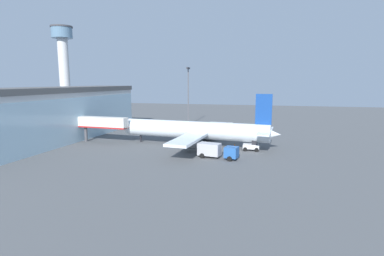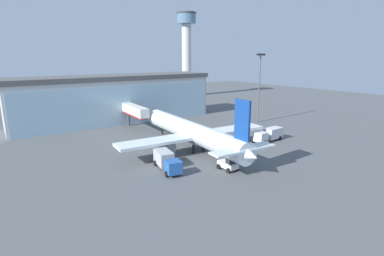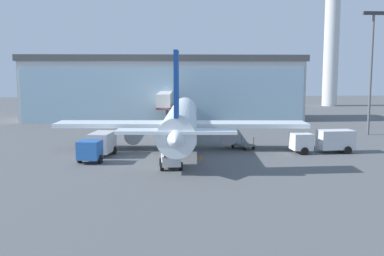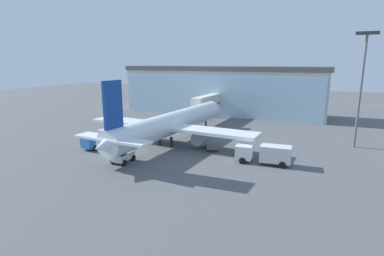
{
  "view_description": "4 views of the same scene",
  "coord_description": "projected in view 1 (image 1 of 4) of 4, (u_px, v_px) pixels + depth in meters",
  "views": [
    {
      "loc": [
        -60.61,
        -7.06,
        13.76
      ],
      "look_at": [
        1.59,
        7.88,
        3.84
      ],
      "focal_mm": 28.0,
      "sensor_mm": 36.0,
      "label": 1
    },
    {
      "loc": [
        -31.49,
        -37.26,
        17.59
      ],
      "look_at": [
        2.58,
        8.74,
        3.71
      ],
      "focal_mm": 28.0,
      "sensor_mm": 36.0,
      "label": 2
    },
    {
      "loc": [
        -1.96,
        -48.32,
        9.52
      ],
      "look_at": [
        2.6,
        5.82,
        2.6
      ],
      "focal_mm": 42.0,
      "sensor_mm": 36.0,
      "label": 3
    },
    {
      "loc": [
        23.48,
        -37.71,
        13.61
      ],
      "look_at": [
        4.34,
        8.62,
        2.5
      ],
      "focal_mm": 28.0,
      "sensor_mm": 36.0,
      "label": 4
    }
  ],
  "objects": [
    {
      "name": "control_tower",
      "position": [
        64.0,
        61.0,
        119.25
      ],
      "size": [
        8.35,
        8.35,
        35.33
      ],
      "color": "silver",
      "rests_on": "ground"
    },
    {
      "name": "safety_cone_wingtip",
      "position": [
        217.0,
        134.0,
        77.3
      ],
      "size": [
        0.36,
        0.36,
        0.55
      ],
      "primitive_type": "cone",
      "color": "orange",
      "rests_on": "ground"
    },
    {
      "name": "apron_light_mast",
      "position": [
        188.0,
        91.0,
        92.79
      ],
      "size": [
        3.2,
        0.4,
        18.11
      ],
      "color": "#59595E",
      "rests_on": "ground"
    },
    {
      "name": "pushback_tug",
      "position": [
        252.0,
        146.0,
        60.29
      ],
      "size": [
        2.21,
        3.24,
        2.3
      ],
      "rotation": [
        0.0,
        0.0,
        1.59
      ],
      "color": "silver",
      "rests_on": "ground"
    },
    {
      "name": "fuel_truck",
      "position": [
        228.0,
        129.0,
        79.32
      ],
      "size": [
        7.39,
        2.78,
        2.65
      ],
      "rotation": [
        0.0,
        0.0,
        3.19
      ],
      "color": "silver",
      "rests_on": "ground"
    },
    {
      "name": "safety_cone_nose",
      "position": [
        235.0,
        145.0,
        64.49
      ],
      "size": [
        0.36,
        0.36,
        0.55
      ],
      "primitive_type": "cone",
      "color": "orange",
      "rests_on": "ground"
    },
    {
      "name": "terminal_building",
      "position": [
        57.0,
        114.0,
        70.31
      ],
      "size": [
        54.44,
        14.31,
        12.5
      ],
      "rotation": [
        0.0,
        0.0,
        -0.04
      ],
      "color": "#B6B6B6",
      "rests_on": "ground"
    },
    {
      "name": "jet_bridge",
      "position": [
        102.0,
        123.0,
        67.75
      ],
      "size": [
        3.13,
        12.32,
        5.85
      ],
      "rotation": [
        0.0,
        0.0,
        1.5
      ],
      "color": "silver",
      "rests_on": "ground"
    },
    {
      "name": "catering_truck",
      "position": [
        216.0,
        150.0,
        54.16
      ],
      "size": [
        3.65,
        7.59,
        2.65
      ],
      "rotation": [
        0.0,
        0.0,
        4.51
      ],
      "color": "#2659A5",
      "rests_on": "ground"
    },
    {
      "name": "airplane",
      "position": [
        197.0,
        130.0,
        64.32
      ],
      "size": [
        30.58,
        35.7,
        11.38
      ],
      "rotation": [
        0.0,
        0.0,
        1.48
      ],
      "color": "white",
      "rests_on": "ground"
    },
    {
      "name": "ground",
      "position": [
        227.0,
        149.0,
        61.98
      ],
      "size": [
        240.0,
        240.0,
        0.0
      ],
      "primitive_type": "plane",
      "color": "#545659"
    },
    {
      "name": "baggage_cart",
      "position": [
        209.0,
        138.0,
        71.68
      ],
      "size": [
        2.75,
        3.22,
        1.5
      ],
      "rotation": [
        0.0,
        0.0,
        5.22
      ],
      "color": "slate",
      "rests_on": "ground"
    }
  ]
}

